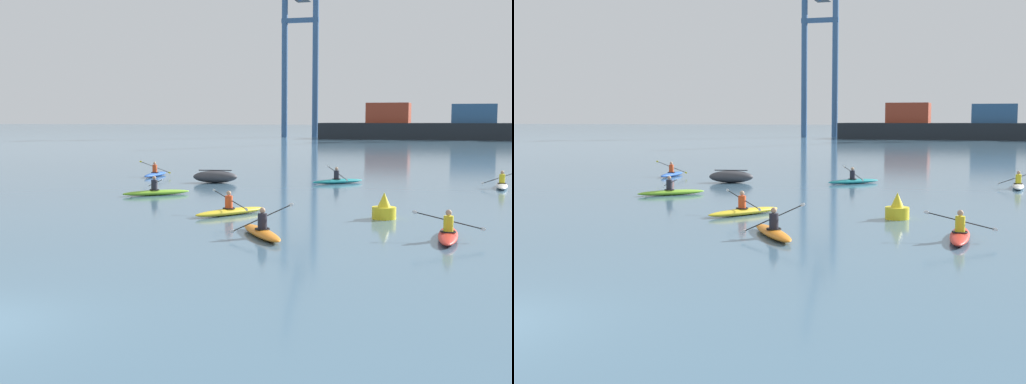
# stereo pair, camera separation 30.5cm
# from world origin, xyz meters

# --- Properties ---
(container_barge) EXTENTS (54.21, 10.40, 7.80)m
(container_barge) POSITION_xyz_m (11.68, 120.21, 2.46)
(container_barge) COLOR #1E2328
(container_barge) RESTS_ON ground
(gantry_crane_west) EXTENTS (7.47, 16.60, 37.71)m
(gantry_crane_west) POSITION_xyz_m (-21.95, 126.65, 18.23)
(gantry_crane_west) COLOR #335684
(gantry_crane_west) RESTS_ON ground
(capsized_dinghy) EXTENTS (2.76, 1.57, 0.76)m
(capsized_dinghy) POSITION_xyz_m (-4.72, 28.23, 0.35)
(capsized_dinghy) COLOR #38383D
(capsized_dinghy) RESTS_ON ground
(channel_buoy) EXTENTS (0.90, 0.90, 1.00)m
(channel_buoy) POSITION_xyz_m (6.30, 16.09, 0.36)
(channel_buoy) COLOR yellow
(channel_buoy) RESTS_ON ground
(kayak_yellow) EXTENTS (2.36, 3.17, 0.97)m
(kayak_yellow) POSITION_xyz_m (0.45, 15.48, 0.17)
(kayak_yellow) COLOR yellow
(kayak_yellow) RESTS_ON ground
(kayak_white) EXTENTS (2.17, 3.42, 1.06)m
(kayak_white) POSITION_xyz_m (11.21, 29.57, 0.17)
(kayak_white) COLOR silver
(kayak_white) RESTS_ON ground
(kayak_teal) EXTENTS (2.90, 2.76, 1.02)m
(kayak_teal) POSITION_xyz_m (2.25, 29.76, 0.17)
(kayak_teal) COLOR teal
(kayak_teal) RESTS_ON ground
(kayak_blue) EXTENTS (2.19, 3.42, 1.03)m
(kayak_blue) POSITION_xyz_m (-9.95, 31.36, 0.17)
(kayak_blue) COLOR #2856B2
(kayak_blue) RESTS_ON ground
(kayak_orange) EXTENTS (2.36, 3.18, 1.08)m
(kayak_orange) POSITION_xyz_m (2.98, 10.97, 0.17)
(kayak_orange) COLOR orange
(kayak_orange) RESTS_ON ground
(kayak_red) EXTENTS (2.25, 3.40, 0.95)m
(kayak_red) POSITION_xyz_m (8.69, 12.06, 0.17)
(kayak_red) COLOR red
(kayak_red) RESTS_ON ground
(kayak_lime) EXTENTS (2.93, 2.72, 0.95)m
(kayak_lime) POSITION_xyz_m (-5.26, 21.13, 0.17)
(kayak_lime) COLOR #7ABC2D
(kayak_lime) RESTS_ON ground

